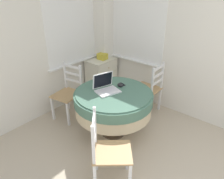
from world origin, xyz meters
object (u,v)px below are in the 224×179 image
round_dining_table (113,101)px  dining_chair_near_right_window (149,89)px  dining_chair_near_back_window (69,93)px  cell_phone (122,84)px  laptop (106,87)px  computer_mouse (120,85)px  dining_chair_camera_near (108,152)px  storage_box (102,56)px  corner_cabinet (102,76)px

round_dining_table → dining_chair_near_right_window: bearing=-4.2°
dining_chair_near_back_window → cell_phone: bearing=-65.8°
laptop → dining_chair_near_back_window: (-0.07, 0.79, -0.33)m
computer_mouse → dining_chair_near_back_window: size_ratio=0.10×
computer_mouse → dining_chair_camera_near: bearing=-149.1°
laptop → storage_box: 1.32m
cell_phone → dining_chair_camera_near: (-1.00, -0.58, -0.29)m
cell_phone → storage_box: (0.64, 0.97, 0.07)m
laptop → computer_mouse: laptop is taller
computer_mouse → dining_chair_near_right_window: bearing=-7.9°
storage_box → laptop: bearing=-135.6°
round_dining_table → storage_box: storage_box is taller
round_dining_table → dining_chair_camera_near: dining_chair_camera_near is taller
laptop → cell_phone: bearing=-9.4°
computer_mouse → dining_chair_near_back_window: bearing=109.3°
laptop → dining_chair_camera_near: 1.00m
cell_phone → dining_chair_near_back_window: dining_chair_near_back_window is taller
dining_chair_camera_near → dining_chair_near_back_window: bearing=66.1°
corner_cabinet → laptop: bearing=-134.6°
round_dining_table → cell_phone: (0.27, 0.06, 0.16)m
dining_chair_camera_near → corner_cabinet: bearing=44.1°
round_dining_table → corner_cabinet: corner_cabinet is taller
computer_mouse → round_dining_table: bearing=-171.3°
computer_mouse → dining_chair_near_right_window: (0.70, -0.10, -0.31)m
cell_phone → dining_chair_near_right_window: (0.63, -0.12, -0.29)m
dining_chair_near_back_window → dining_chair_camera_near: 1.55m
laptop → corner_cabinet: size_ratio=0.53×
dining_chair_near_right_window → laptop: bearing=169.5°
laptop → storage_box: size_ratio=2.30×
storage_box → cell_phone: bearing=-123.1°
round_dining_table → dining_chair_near_right_window: dining_chair_near_right_window is taller
computer_mouse → cell_phone: computer_mouse is taller
round_dining_table → computer_mouse: computer_mouse is taller
cell_phone → dining_chair_camera_near: 1.20m
round_dining_table → corner_cabinet: (0.90, 1.05, -0.20)m
computer_mouse → dining_chair_near_back_window: (-0.30, 0.86, -0.31)m
cell_phone → computer_mouse: bearing=-160.5°
computer_mouse → corner_cabinet: (0.70, 1.02, -0.38)m
round_dining_table → laptop: size_ratio=2.92×
dining_chair_near_right_window → corner_cabinet: size_ratio=1.25×
dining_chair_near_right_window → corner_cabinet: 1.12m
laptop → cell_phone: laptop is taller
cell_phone → dining_chair_camera_near: size_ratio=0.13×
round_dining_table → dining_chair_camera_near: bearing=-144.3°
computer_mouse → corner_cabinet: bearing=55.6°
round_dining_table → cell_phone: cell_phone is taller
dining_chair_near_back_window → dining_chair_near_right_window: 1.39m
dining_chair_near_right_window → storage_box: 1.15m
laptop → dining_chair_near_right_window: (0.93, -0.17, -0.33)m
laptop → computer_mouse: bearing=-18.3°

